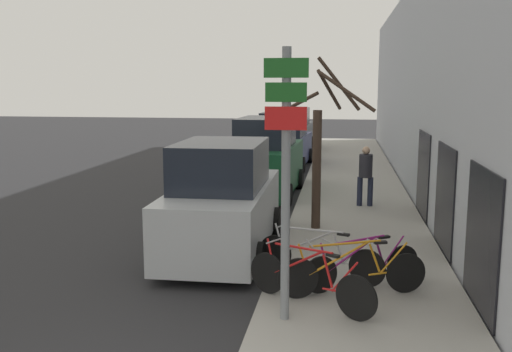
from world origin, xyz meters
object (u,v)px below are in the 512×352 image
parked_car_3 (292,132)px  pedestrian_near (366,172)px  bicycle_0 (309,281)px  bicycle_1 (353,272)px  bicycle_2 (363,265)px  bicycle_3 (319,256)px  parked_car_0 (223,203)px  signpost (286,175)px  parked_car_2 (284,143)px  parked_car_1 (267,160)px  street_tree (320,151)px

parked_car_3 → pedestrian_near: (3.13, -13.29, 0.07)m
bicycle_0 → bicycle_1: 0.83m
bicycle_2 → pedestrian_near: (0.27, 6.32, 0.57)m
bicycle_3 → parked_car_0: parked_car_0 is taller
parked_car_0 → signpost: bearing=-65.9°
bicycle_1 → bicycle_3: 0.93m
bicycle_1 → bicycle_2: bicycle_1 is taller
bicycle_3 → parked_car_2: 14.03m
signpost → bicycle_2: signpost is taller
bicycle_1 → parked_car_2: size_ratio=0.47×
bicycle_2 → pedestrian_near: size_ratio=1.16×
pedestrian_near → parked_car_3: bearing=-76.9°
bicycle_2 → bicycle_3: size_ratio=0.87×
parked_car_1 → street_tree: 4.76m
street_tree → parked_car_3: bearing=97.2°
parked_car_1 → parked_car_3: 11.51m
bicycle_0 → bicycle_3: size_ratio=0.89×
bicycle_1 → parked_car_1: bearing=-0.5°
pedestrian_near → street_tree: street_tree is taller
parked_car_0 → street_tree: bearing=42.4°
parked_car_1 → parked_car_2: 6.10m
bicycle_2 → street_tree: bearing=-18.6°
parked_car_2 → bicycle_3: bearing=-79.1°
bicycle_0 → parked_car_0: bearing=65.2°
parked_car_2 → bicycle_2: bearing=-76.5°
bicycle_2 → bicycle_3: 0.78m
bicycle_1 → street_tree: (-0.68, 4.20, 1.39)m
bicycle_1 → parked_car_1: (-2.47, 8.53, 0.56)m
bicycle_0 → pedestrian_near: (1.08, 7.28, 0.54)m
parked_car_0 → parked_car_1: size_ratio=1.01×
bicycle_3 → bicycle_0: bearing=-162.2°
bicycle_1 → bicycle_2: bearing=-38.0°
bicycle_0 → parked_car_0: 3.57m
bicycle_1 → bicycle_3: size_ratio=1.05×
bicycle_2 → parked_car_0: 3.43m
signpost → parked_car_0: bearing=114.8°
parked_car_2 → pedestrian_near: parked_car_2 is taller
bicycle_2 → parked_car_0: parked_car_0 is taller
signpost → parked_car_1: 9.75m
signpost → bicycle_3: 2.49m
bicycle_2 → parked_car_0: (-2.73, 2.01, 0.52)m
bicycle_2 → parked_car_1: size_ratio=0.41×
bicycle_1 → parked_car_3: bearing=-9.1°
bicycle_0 → street_tree: 4.93m
parked_car_1 → signpost: bearing=-78.3°
signpost → pedestrian_near: size_ratio=2.32×
bicycle_1 → pedestrian_near: bearing=-20.4°
bicycle_3 → parked_car_3: size_ratio=0.48×
parked_car_3 → bicycle_0: bearing=-83.1°
parked_car_3 → street_tree: bearing=-81.6°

